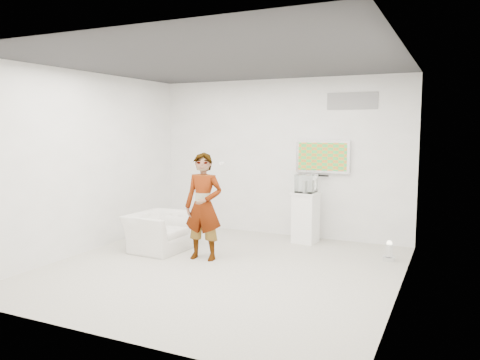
% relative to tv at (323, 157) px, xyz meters
% --- Properties ---
extents(room, '(5.01, 5.01, 3.00)m').
position_rel_tv_xyz_m(room, '(-0.85, -2.45, -0.05)').
color(room, beige).
rests_on(room, ground).
extents(tv, '(1.00, 0.08, 0.60)m').
position_rel_tv_xyz_m(tv, '(0.00, 0.00, 0.00)').
color(tv, silver).
rests_on(tv, room).
extents(logo_decal, '(0.90, 0.02, 0.30)m').
position_rel_tv_xyz_m(logo_decal, '(0.50, 0.04, 1.00)').
color(logo_decal, gray).
rests_on(logo_decal, room).
extents(person, '(0.66, 0.47, 1.69)m').
position_rel_tv_xyz_m(person, '(-1.34, -2.09, -0.70)').
color(person, silver).
rests_on(person, room).
extents(armchair, '(0.92, 1.03, 0.64)m').
position_rel_tv_xyz_m(armchair, '(-2.29, -1.96, -1.23)').
color(armchair, silver).
rests_on(armchair, room).
extents(pedestal, '(0.48, 0.48, 0.92)m').
position_rel_tv_xyz_m(pedestal, '(-0.20, -0.36, -1.09)').
color(pedestal, white).
rests_on(pedestal, room).
extents(floor_uplight, '(0.24, 0.24, 0.30)m').
position_rel_tv_xyz_m(floor_uplight, '(1.34, -0.94, -1.40)').
color(floor_uplight, silver).
rests_on(floor_uplight, room).
extents(vitrine, '(0.34, 0.34, 0.33)m').
position_rel_tv_xyz_m(vitrine, '(-0.20, -0.36, -0.47)').
color(vitrine, white).
rests_on(vitrine, pedestal).
extents(console, '(0.06, 0.16, 0.22)m').
position_rel_tv_xyz_m(console, '(-0.20, -0.36, -0.52)').
color(console, white).
rests_on(console, pedestal).
extents(wii_remote, '(0.04, 0.13, 0.03)m').
position_rel_tv_xyz_m(wii_remote, '(-1.11, -1.92, -0.03)').
color(wii_remote, white).
rests_on(wii_remote, person).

